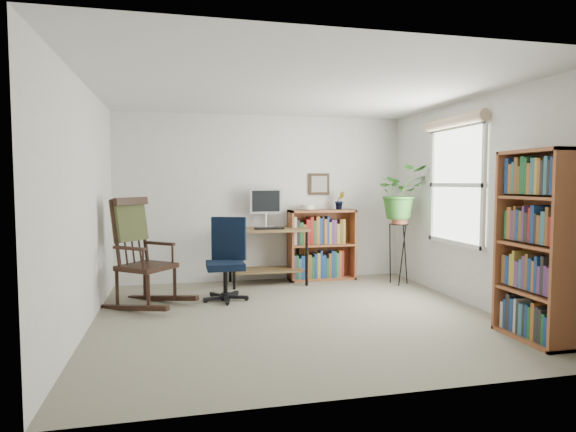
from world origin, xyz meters
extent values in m
cube|color=gray|center=(0.00, 0.00, 0.00)|extent=(4.20, 4.00, 0.00)
cube|color=silver|center=(0.00, 0.00, 2.40)|extent=(4.20, 4.00, 0.00)
cube|color=silver|center=(0.00, 2.00, 1.20)|extent=(4.20, 0.00, 2.40)
cube|color=silver|center=(0.00, -2.00, 1.20)|extent=(4.20, 0.00, 2.40)
cube|color=silver|center=(-2.10, 0.00, 1.20)|extent=(0.00, 4.00, 2.40)
cube|color=silver|center=(2.10, 0.00, 1.20)|extent=(0.00, 4.00, 2.40)
cube|color=black|center=(0.00, 1.58, 0.80)|extent=(0.40, 0.15, 0.02)
imported|color=#326F26|center=(1.80, 1.26, 1.65)|extent=(1.69, 1.88, 1.46)
imported|color=#326F26|center=(1.12, 1.83, 1.09)|extent=(0.13, 0.24, 0.11)
camera|label=1|loc=(-1.22, -4.92, 1.43)|focal=30.00mm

